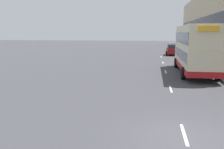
# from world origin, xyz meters

# --- Properties ---
(ground_plane) EXTENTS (220.00, 220.00, 0.00)m
(ground_plane) POSITION_xyz_m (0.00, 0.00, 0.00)
(ground_plane) COLOR #424247
(pavement) EXTENTS (5.00, 93.00, 0.14)m
(pavement) POSITION_xyz_m (6.50, 38.50, 0.07)
(pavement) COLOR gray
(pavement) RESTS_ON ground_plane
(terrace_facade) EXTENTS (3.10, 93.00, 12.82)m
(terrace_facade) POSITION_xyz_m (10.49, 38.50, 6.40)
(terrace_facade) COLOR #C6B793
(terrace_facade) RESTS_ON ground_plane
(lane_mark_0) EXTENTS (0.12, 2.00, 0.01)m
(lane_mark_0) POSITION_xyz_m (0.00, 0.29, 0.01)
(lane_mark_0) COLOR silver
(lane_mark_0) RESTS_ON ground_plane
(lane_mark_1) EXTENTS (0.12, 2.00, 0.01)m
(lane_mark_1) POSITION_xyz_m (0.00, 7.79, 0.01)
(lane_mark_1) COLOR silver
(lane_mark_1) RESTS_ON ground_plane
(lane_mark_2) EXTENTS (0.12, 2.00, 0.01)m
(lane_mark_2) POSITION_xyz_m (0.00, 15.30, 0.01)
(lane_mark_2) COLOR silver
(lane_mark_2) RESTS_ON ground_plane
(lane_mark_3) EXTENTS (0.12, 2.00, 0.01)m
(lane_mark_3) POSITION_xyz_m (0.00, 22.80, 0.01)
(lane_mark_3) COLOR silver
(lane_mark_3) RESTS_ON ground_plane
(lane_mark_4) EXTENTS (0.12, 2.00, 0.01)m
(lane_mark_4) POSITION_xyz_m (0.00, 30.31, 0.01)
(lane_mark_4) COLOR silver
(lane_mark_4) RESTS_ON ground_plane
(double_decker_bus_near) EXTENTS (2.85, 10.84, 4.30)m
(double_decker_bus_near) POSITION_xyz_m (2.47, 14.84, 2.28)
(double_decker_bus_near) COLOR beige
(double_decker_bus_near) RESTS_ON ground_plane
(car_0) EXTENTS (1.96, 4.07, 1.81)m
(car_0) POSITION_xyz_m (1.86, 33.79, 0.89)
(car_0) COLOR maroon
(car_0) RESTS_ON ground_plane
(pedestrian_1) EXTENTS (0.32, 0.32, 1.60)m
(pedestrian_1) POSITION_xyz_m (4.44, 15.95, 0.96)
(pedestrian_1) COLOR #23232D
(pedestrian_1) RESTS_ON ground_plane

